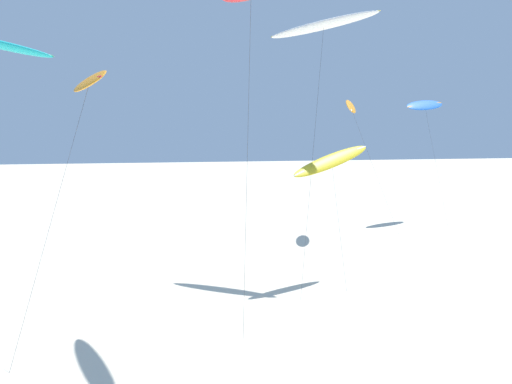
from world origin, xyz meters
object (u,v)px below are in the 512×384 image
(flying_kite_1, at_px, (89,81))
(flying_kite_3, at_px, (425,105))
(flying_kite_0, at_px, (351,106))
(flying_kite_8, at_px, (324,25))
(flying_kite_7, at_px, (332,161))

(flying_kite_1, xyz_separation_m, flying_kite_3, (31.56, 25.74, -0.25))
(flying_kite_0, xyz_separation_m, flying_kite_1, (-21.14, -19.54, 0.61))
(flying_kite_1, bearing_deg, flying_kite_0, 42.75)
(flying_kite_8, bearing_deg, flying_kite_3, 47.36)
(flying_kite_1, bearing_deg, flying_kite_3, 39.20)
(flying_kite_0, xyz_separation_m, flying_kite_3, (10.42, 6.21, 0.36))
(flying_kite_8, bearing_deg, flying_kite_0, 62.00)
(flying_kite_0, bearing_deg, flying_kite_3, 30.77)
(flying_kite_0, bearing_deg, flying_kite_1, -137.25)
(flying_kite_3, height_order, flying_kite_7, flying_kite_3)
(flying_kite_3, distance_m, flying_kite_7, 27.66)
(flying_kite_0, height_order, flying_kite_1, flying_kite_1)
(flying_kite_0, xyz_separation_m, flying_kite_7, (-6.70, -15.09, -3.90))
(flying_kite_0, height_order, flying_kite_7, flying_kite_0)
(flying_kite_0, relative_size, flying_kite_3, 0.98)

